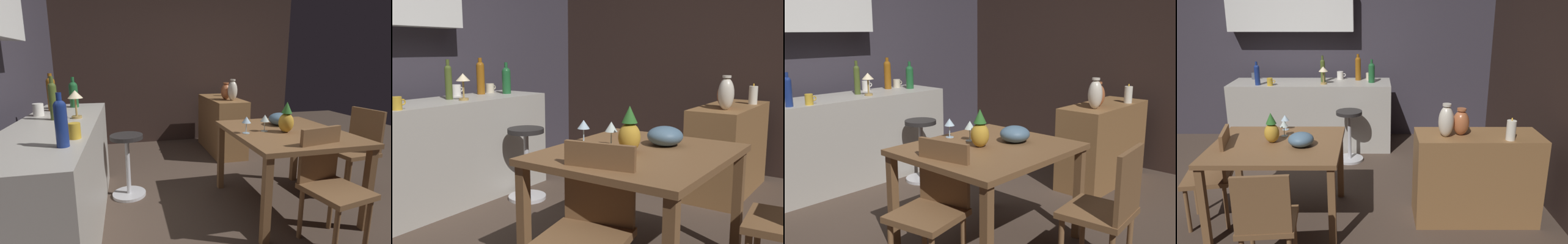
{
  "view_description": "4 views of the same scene",
  "coord_description": "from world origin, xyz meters",
  "views": [
    {
      "loc": [
        -2.3,
        1.0,
        1.36
      ],
      "look_at": [
        0.45,
        0.33,
        0.76
      ],
      "focal_mm": 26.35,
      "sensor_mm": 36.0,
      "label": 1
    },
    {
      "loc": [
        -2.27,
        -1.59,
        1.34
      ],
      "look_at": [
        0.51,
        0.34,
        0.77
      ],
      "focal_mm": 40.29,
      "sensor_mm": 36.0,
      "label": 2
    },
    {
      "loc": [
        -2.3,
        -2.39,
        1.56
      ],
      "look_at": [
        0.57,
        0.23,
        0.73
      ],
      "focal_mm": 40.25,
      "sensor_mm": 36.0,
      "label": 3
    },
    {
      "loc": [
        0.81,
        -3.8,
        1.98
      ],
      "look_at": [
        0.8,
        0.35,
        0.71
      ],
      "focal_mm": 37.64,
      "sensor_mm": 36.0,
      "label": 4
    }
  ],
  "objects": [
    {
      "name": "wall_side_right",
      "position": [
        2.55,
        0.3,
        1.3
      ],
      "size": [
        0.1,
        4.4,
        2.6
      ],
      "primitive_type": "cube",
      "color": "#33231E",
      "rests_on": "ground_plane"
    },
    {
      "name": "dining_table",
      "position": [
        -0.04,
        -0.4,
        0.65
      ],
      "size": [
        1.14,
        0.99,
        0.74
      ],
      "color": "brown",
      "rests_on": "ground_plane"
    },
    {
      "name": "kitchen_counter",
      "position": [
        -0.01,
        1.53,
        0.45
      ],
      "size": [
        2.1,
        0.6,
        0.9
      ],
      "primitive_type": "cube",
      "color": "#B2ADA3",
      "rests_on": "ground_plane"
    },
    {
      "name": "sideboard_cabinet",
      "position": [
        1.74,
        -0.39,
        0.41
      ],
      "size": [
        1.1,
        0.44,
        0.82
      ],
      "primitive_type": "cube",
      "color": "olive",
      "rests_on": "ground_plane"
    },
    {
      "name": "chair_near_window",
      "position": [
        -0.6,
        -0.44,
        0.48
      ],
      "size": [
        0.47,
        0.47,
        0.87
      ],
      "color": "brown",
      "rests_on": "ground_plane"
    },
    {
      "name": "bar_stool",
      "position": [
        0.52,
        1.01,
        0.34
      ],
      "size": [
        0.34,
        0.34,
        0.64
      ],
      "color": "#262323",
      "rests_on": "ground_plane"
    },
    {
      "name": "wine_glass_left",
      "position": [
        -0.04,
        -0.01,
        0.86
      ],
      "size": [
        0.08,
        0.08,
        0.15
      ],
      "color": "silver",
      "rests_on": "dining_table"
    },
    {
      "name": "wine_glass_right",
      "position": [
        -0.01,
        -0.2,
        0.86
      ],
      "size": [
        0.08,
        0.08,
        0.15
      ],
      "color": "silver",
      "rests_on": "dining_table"
    },
    {
      "name": "pineapple_centerpiece",
      "position": [
        -0.08,
        -0.37,
        0.86
      ],
      "size": [
        0.13,
        0.13,
        0.27
      ],
      "color": "gold",
      "rests_on": "dining_table"
    },
    {
      "name": "fruit_bowl",
      "position": [
        0.19,
        -0.47,
        0.8
      ],
      "size": [
        0.22,
        0.22,
        0.12
      ],
      "primitive_type": "ellipsoid",
      "color": "slate",
      "rests_on": "dining_table"
    },
    {
      "name": "wine_bottle_amber",
      "position": [
        0.61,
        1.67,
        1.07
      ],
      "size": [
        0.08,
        0.08,
        0.35
      ],
      "color": "#8C5114",
      "rests_on": "kitchen_counter"
    },
    {
      "name": "wine_bottle_green",
      "position": [
        0.8,
        1.51,
        1.04
      ],
      "size": [
        0.08,
        0.08,
        0.3
      ],
      "color": "#1E592D",
      "rests_on": "kitchen_counter"
    },
    {
      "name": "wine_bottle_olive",
      "position": [
        0.15,
        1.56,
        1.06
      ],
      "size": [
        0.06,
        0.06,
        0.35
      ],
      "color": "#475623",
      "rests_on": "kitchen_counter"
    },
    {
      "name": "cup_cream",
      "position": [
        0.76,
        1.71,
        0.95
      ],
      "size": [
        0.12,
        0.08,
        0.09
      ],
      "color": "beige",
      "rests_on": "kitchen_counter"
    },
    {
      "name": "cup_white",
      "position": [
        0.37,
        1.73,
        0.95
      ],
      "size": [
        0.12,
        0.09,
        0.11
      ],
      "color": "white",
      "rests_on": "kitchen_counter"
    },
    {
      "name": "cup_mustard",
      "position": [
        -0.49,
        1.31,
        0.95
      ],
      "size": [
        0.11,
        0.07,
        0.1
      ],
      "color": "gold",
      "rests_on": "kitchen_counter"
    },
    {
      "name": "counter_lamp",
      "position": [
        0.18,
        1.4,
        1.07
      ],
      "size": [
        0.12,
        0.12,
        0.23
      ],
      "color": "#A58447",
      "rests_on": "kitchen_counter"
    },
    {
      "name": "pillar_candle_tall",
      "position": [
        1.97,
        -0.53,
        0.91
      ],
      "size": [
        0.08,
        0.08,
        0.2
      ],
      "color": "white",
      "rests_on": "sideboard_cabinet"
    },
    {
      "name": "vase_ceramic_ivory",
      "position": [
        1.44,
        -0.44,
        0.96
      ],
      "size": [
        0.13,
        0.13,
        0.29
      ],
      "color": "beige",
      "rests_on": "sideboard_cabinet"
    },
    {
      "name": "vase_copper",
      "position": [
        1.58,
        -0.39,
        0.93
      ],
      "size": [
        0.14,
        0.14,
        0.24
      ],
      "color": "#B26038",
      "rests_on": "sideboard_cabinet"
    }
  ]
}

